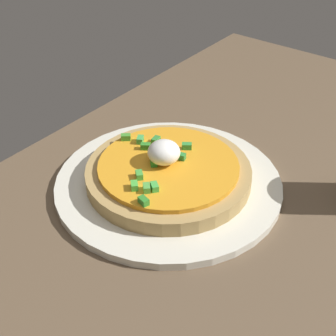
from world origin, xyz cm
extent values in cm
cube|color=brown|center=(0.00, 0.00, 1.46)|extent=(104.87, 65.37, 2.91)
cylinder|color=silver|center=(0.09, -10.69, 3.43)|extent=(29.33, 29.33, 1.03)
cylinder|color=tan|center=(0.09, -10.69, 4.93)|extent=(21.23, 21.23, 1.98)
cylinder|color=orange|center=(0.09, -10.69, 6.22)|extent=(18.00, 18.00, 0.61)
ellipsoid|color=white|center=(-0.12, -11.40, 8.01)|extent=(4.15, 4.15, 2.97)
cube|color=#328A2A|center=(-0.90, -15.18, 6.93)|extent=(1.38, 1.51, 0.80)
cube|color=#29882E|center=(1.25, -12.07, 6.93)|extent=(1.47, 1.47, 0.80)
cube|color=#31882B|center=(7.90, -8.19, 6.93)|extent=(1.11, 1.45, 0.80)
cube|color=green|center=(-1.72, -16.80, 6.93)|extent=(1.51, 1.33, 0.80)
cube|color=green|center=(5.12, -8.83, 6.93)|extent=(1.41, 1.50, 0.80)
cube|color=green|center=(-4.25, -10.89, 6.93)|extent=(1.39, 1.51, 0.80)
cube|color=green|center=(4.42, -11.76, 6.93)|extent=(1.44, 1.49, 0.80)
cube|color=green|center=(6.39, -10.85, 6.93)|extent=(1.47, 1.47, 0.80)
cube|color=#53AC45|center=(5.86, -9.42, 6.93)|extent=(1.47, 1.47, 0.80)
cube|color=green|center=(-1.00, -18.73, 6.93)|extent=(1.44, 1.49, 0.80)
cube|color=#297D35|center=(-1.83, -10.16, 6.93)|extent=(1.10, 1.44, 0.80)
cube|color=#348838|center=(-2.88, -15.01, 6.93)|extent=(1.41, 1.03, 0.80)
camera|label=1|loc=(40.23, 20.11, 42.63)|focal=52.62mm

